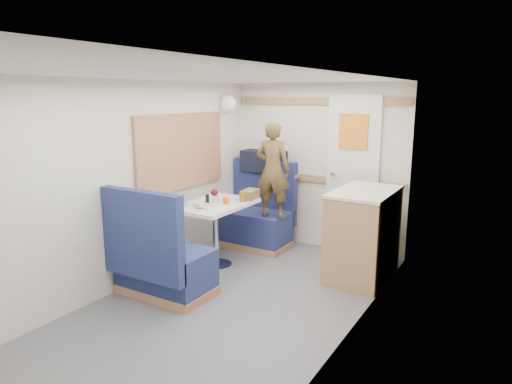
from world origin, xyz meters
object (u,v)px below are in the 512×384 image
Objects in this scene: tray at (213,204)px; salt_grinder at (219,198)px; galley_counter at (363,233)px; pepper_grinder at (207,199)px; beer_glass at (243,197)px; dinette_table at (215,217)px; dome_light at (228,104)px; bench_near at (161,265)px; duffel_bag at (264,161)px; person at (273,170)px; cheese_block at (199,205)px; wine_glass at (214,193)px; tumbler_left at (184,200)px; bench_far at (256,222)px; orange_fruit at (226,200)px; bread_loaf at (250,194)px.

salt_grinder is at bearing 92.00° from tray.
salt_grinder is at bearing -160.19° from galley_counter.
beer_glass is at bearing 48.58° from pepper_grinder.
dinette_table is 1.51m from dome_light.
bench_near is 2.12m from duffel_bag.
duffel_bag is (-0.36, 0.42, 0.02)m from person.
duffel_bag is at bearing 37.32° from dome_light.
cheese_block is 0.62× the size of wine_glass.
salt_grinder is (0.26, 0.26, -0.01)m from tumbler_left.
person reaches higher than duffel_bag.
dinette_table is 0.22m from pepper_grinder.
wine_glass is (0.04, -0.92, 0.54)m from bench_far.
cheese_block is (-0.17, -0.25, -0.02)m from orange_fruit.
bench_near is 0.93× the size of person.
tray is 0.20m from cheese_block.
pepper_grinder is 0.51m from bread_loaf.
bench_far is 1.51m from galley_counter.
tumbler_left is at bearing -134.16° from dinette_table.
dome_light is (-0.39, 0.85, 1.18)m from dinette_table.
tumbler_left is (-0.39, -0.21, -0.00)m from orange_fruit.
dome_light reaches higher than bench_far.
person is 10.73× the size of cheese_block.
duffel_bag reaches higher than orange_fruit.
dome_light is 1.44m from tray.
wine_glass is (0.04, 0.81, 0.54)m from bench_near.
person is 0.43m from bread_loaf.
cheese_block is at bearing -89.98° from bench_far.
cheese_block reaches higher than dinette_table.
beer_glass reaches higher than dinette_table.
bench_near is 10.89× the size of salt_grinder.
bench_far is 1.02m from orange_fruit.
bench_near reaches higher than cheese_block.
pepper_grinder is (-0.20, -0.06, -0.00)m from orange_fruit.
galley_counter is (1.47, -0.31, 0.17)m from bench_far.
person reaches higher than pepper_grinder.
wine_glass is (-0.13, -0.03, 0.07)m from orange_fruit.
wine_glass is 1.67× the size of beer_glass.
orange_fruit is 0.74× the size of pepper_grinder.
salt_grinder is (0.07, -1.09, -0.26)m from duffel_bag.
dome_light is at bearing 117.30° from salt_grinder.
dinette_table is 9.15× the size of beer_glass.
dinette_table is 0.21m from salt_grinder.
wine_glass is at bearing -87.49° from bench_far.
dome_light is at bearing -142.60° from duffel_bag.
orange_fruit is at bearing 68.93° from person.
bread_loaf is (0.22, 0.35, 0.21)m from dinette_table.
bench_far is at bearing 109.01° from beer_glass.
tumbler_left reaches higher than dinette_table.
cheese_block is at bearing -88.43° from duffel_bag.
bench_far is at bearing 90.02° from cheese_block.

